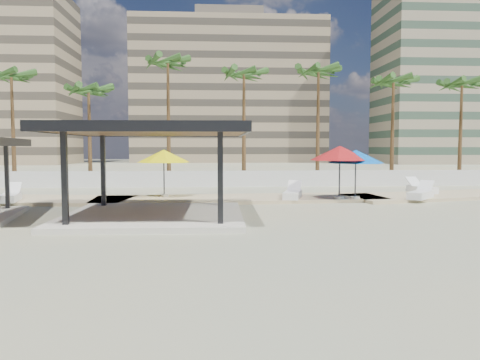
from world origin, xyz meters
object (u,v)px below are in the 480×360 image
object	(u,v)px
pavilion_central	(154,163)
lounger_b	(293,194)
umbrella_c	(340,153)
lounger_a	(10,197)
lounger_d	(421,194)
lounger_c	(421,189)

from	to	relation	value
pavilion_central	lounger_b	distance (m)	9.10
umbrella_c	lounger_a	size ratio (longest dim) A/B	1.64
lounger_a	lounger_b	distance (m)	14.83
lounger_b	lounger_d	distance (m)	6.97
umbrella_c	lounger_d	world-z (taller)	umbrella_c
pavilion_central	lounger_d	bearing A→B (deg)	21.76
lounger_a	lounger_c	distance (m)	23.51
lounger_c	pavilion_central	bearing A→B (deg)	109.57
lounger_a	lounger_b	size ratio (longest dim) A/B	0.98
lounger_a	lounger_c	world-z (taller)	lounger_c
pavilion_central	lounger_d	size ratio (longest dim) A/B	3.28
umbrella_c	lounger_d	bearing A→B (deg)	0.53
umbrella_c	lounger_c	xyz separation A→B (m)	(6.04, 3.29, -2.24)
umbrella_c	lounger_a	distance (m)	17.39
lounger_b	lounger_c	distance (m)	8.90
lounger_a	lounger_c	bearing A→B (deg)	-93.94
lounger_b	lounger_c	size ratio (longest dim) A/B	1.02
pavilion_central	lounger_c	world-z (taller)	pavilion_central
lounger_a	lounger_b	bearing A→B (deg)	-99.95
lounger_b	lounger_a	bearing A→B (deg)	108.68
umbrella_c	lounger_a	bearing A→B (deg)	179.82
pavilion_central	lounger_a	bearing A→B (deg)	147.77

